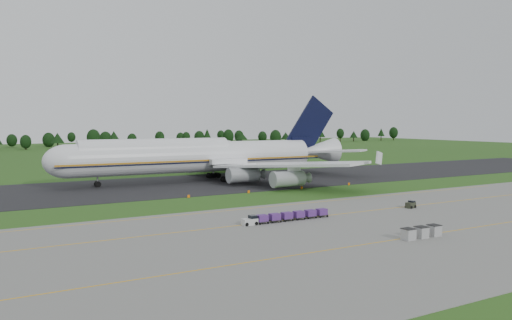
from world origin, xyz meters
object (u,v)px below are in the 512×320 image
baggage_train (285,216)px  edge_markers (276,190)px  aircraft (203,156)px  utility_cart (411,205)px  uld_row (421,232)px

baggage_train → edge_markers: 34.21m
aircraft → utility_cart: size_ratio=40.16×
baggage_train → uld_row: 20.82m
utility_cart → edge_markers: 32.33m
baggage_train → edge_markers: size_ratio=0.36×
uld_row → edge_markers: bearing=82.2°
utility_cart → uld_row: (-16.15, -17.45, 0.27)m
utility_cart → baggage_train: bearing=178.0°
aircraft → baggage_train: (-9.52, -55.61, -5.82)m
edge_markers → aircraft: bearing=105.2°
uld_row → baggage_train: bearing=118.2°
utility_cart → edge_markers: size_ratio=0.05×
aircraft → uld_row: bearing=-89.7°
aircraft → uld_row: aircraft is taller
baggage_train → aircraft: bearing=80.3°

